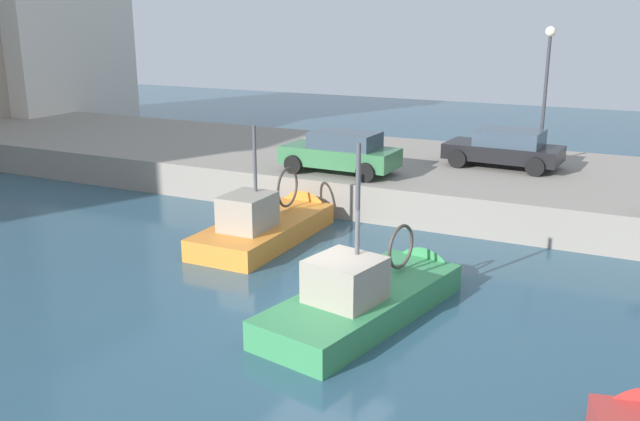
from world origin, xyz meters
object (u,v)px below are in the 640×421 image
Objects in this scene: fishing_boat_green at (373,306)px; parked_car_black at (505,148)px; fishing_boat_orange at (271,232)px; parked_car_green at (341,152)px; quay_streetlamp at (547,73)px.

parked_car_black is (11.03, -0.50, 1.76)m from fishing_boat_green.
fishing_boat_orange reaches higher than parked_car_black.
parked_car_green is 5.88m from parked_car_black.
parked_car_green is at bearing 128.28° from quay_streetlamp.
quay_streetlamp reaches higher than parked_car_black.
fishing_boat_green is 8.92m from parked_car_green.
fishing_boat_green is 1.61× the size of parked_car_black.
quay_streetlamp is at bearing -7.13° from fishing_boat_green.
fishing_boat_orange is at bearing 144.50° from parked_car_black.
quay_streetlamp is at bearing -36.34° from fishing_boat_orange.
fishing_boat_green reaches higher than parked_car_black.
fishing_boat_orange is (3.66, 4.75, 0.01)m from fishing_boat_green.
parked_car_black is 2.99m from quay_streetlamp.
fishing_boat_orange is 1.23× the size of quay_streetlamp.
quay_streetlamp is at bearing -51.72° from parked_car_green.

